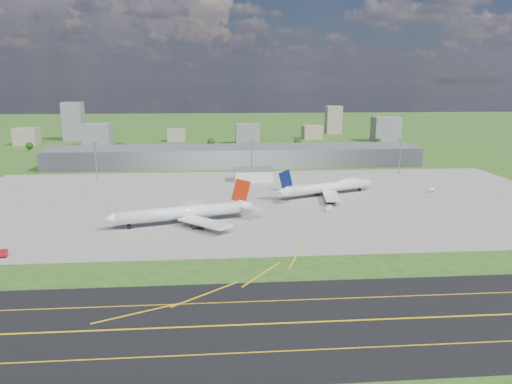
{
  "coord_description": "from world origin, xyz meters",
  "views": [
    {
      "loc": [
        -16.32,
        -239.93,
        67.75
      ],
      "look_at": [
        5.51,
        22.83,
        9.0
      ],
      "focal_mm": 35.0,
      "sensor_mm": 36.0,
      "label": 1
    }
  ],
  "objects": [
    {
      "name": "tree_e",
      "position": [
        70.0,
        275.0,
        5.51
      ],
      "size": [
        7.65,
        7.65,
        9.35
      ],
      "color": "#382314",
      "rests_on": "ground"
    },
    {
      "name": "mast_east",
      "position": [
        120.0,
        115.0,
        17.71
      ],
      "size": [
        3.5,
        2.0,
        25.9
      ],
      "color": "gray",
      "rests_on": "ground"
    },
    {
      "name": "van_white_near",
      "position": [
        43.69,
        13.05,
        1.34
      ],
      "size": [
        4.04,
        5.71,
        2.65
      ],
      "rotation": [
        0.0,
        0.0,
        1.2
      ],
      "color": "white",
      "rests_on": "ground"
    },
    {
      "name": "bldg_cw",
      "position": [
        -60.0,
        340.0,
        7.0
      ],
      "size": [
        20.0,
        18.0,
        14.0
      ],
      "primitive_type": "cube",
      "color": "gray",
      "rests_on": "ground"
    },
    {
      "name": "bldg_tall_w",
      "position": [
        -180.0,
        360.0,
        22.0
      ],
      "size": [
        22.0,
        20.0,
        44.0
      ],
      "primitive_type": "cube",
      "color": "slate",
      "rests_on": "ground"
    },
    {
      "name": "tree_w",
      "position": [
        -110.0,
        265.0,
        4.86
      ],
      "size": [
        6.75,
        6.75,
        8.25
      ],
      "color": "#382314",
      "rests_on": "ground"
    },
    {
      "name": "tug_yellow",
      "position": [
        -25.11,
        -6.92,
        0.86
      ],
      "size": [
        3.48,
        2.42,
        1.62
      ],
      "rotation": [
        0.0,
        0.0,
        0.21
      ],
      "color": "#F8A70E",
      "rests_on": "ground"
    },
    {
      "name": "apron",
      "position": [
        10.0,
        40.0,
        0.04
      ],
      "size": [
        360.0,
        190.0,
        0.08
      ],
      "primitive_type": "cube",
      "color": "gray",
      "rests_on": "ground"
    },
    {
      "name": "ground",
      "position": [
        0.0,
        150.0,
        0.0
      ],
      "size": [
        1400.0,
        1400.0,
        0.0
      ],
      "primitive_type": "plane",
      "color": "#285119",
      "rests_on": "ground"
    },
    {
      "name": "bldg_w",
      "position": [
        -140.0,
        300.0,
        12.0
      ],
      "size": [
        28.0,
        22.0,
        24.0
      ],
      "primitive_type": "cube",
      "color": "slate",
      "rests_on": "ground"
    },
    {
      "name": "bldg_ce",
      "position": [
        100.0,
        350.0,
        8.0
      ],
      "size": [
        22.0,
        24.0,
        16.0
      ],
      "primitive_type": "cube",
      "color": "gray",
      "rests_on": "ground"
    },
    {
      "name": "taxiway",
      "position": [
        0.0,
        -110.0,
        0.03
      ],
      "size": [
        1400.0,
        60.0,
        0.06
      ],
      "primitive_type": "cube",
      "color": "black",
      "rests_on": "ground"
    },
    {
      "name": "bldg_e",
      "position": [
        180.0,
        320.0,
        14.0
      ],
      "size": [
        30.0,
        22.0,
        28.0
      ],
      "primitive_type": "cube",
      "color": "slate",
      "rests_on": "ground"
    },
    {
      "name": "terminal",
      "position": [
        0.0,
        165.0,
        7.5
      ],
      "size": [
        300.0,
        42.0,
        15.0
      ],
      "primitive_type": "cube",
      "color": "gray",
      "rests_on": "ground"
    },
    {
      "name": "tree_far_w",
      "position": [
        -200.0,
        270.0,
        5.18
      ],
      "size": [
        7.2,
        7.2,
        8.8
      ],
      "color": "#382314",
      "rests_on": "ground"
    },
    {
      "name": "bldg_c",
      "position": [
        20.0,
        310.0,
        11.0
      ],
      "size": [
        26.0,
        20.0,
        22.0
      ],
      "primitive_type": "cube",
      "color": "slate",
      "rests_on": "ground"
    },
    {
      "name": "bldg_tall_e",
      "position": [
        140.0,
        410.0,
        18.0
      ],
      "size": [
        20.0,
        18.0,
        36.0
      ],
      "primitive_type": "cube",
      "color": "gray",
      "rests_on": "ground"
    },
    {
      "name": "van_white_far",
      "position": [
        117.78,
        54.31,
        1.27
      ],
      "size": [
        5.3,
        4.62,
        2.51
      ],
      "rotation": [
        0.0,
        0.0,
        0.6
      ],
      "color": "white",
      "rests_on": "ground"
    },
    {
      "name": "airliner_blue_quad",
      "position": [
        51.93,
        49.74,
        5.11
      ],
      "size": [
        67.06,
        51.0,
        18.41
      ],
      "rotation": [
        0.0,
        0.0,
        0.4
      ],
      "color": "silver",
      "rests_on": "ground"
    },
    {
      "name": "ops_building",
      "position": [
        10.0,
        100.0,
        4.0
      ],
      "size": [
        26.0,
        16.0,
        8.0
      ],
      "primitive_type": "cube",
      "color": "silver",
      "rests_on": "ground"
    },
    {
      "name": "airliner_red_twin",
      "position": [
        -31.36,
        -4.33,
        5.42
      ],
      "size": [
        72.72,
        55.51,
        20.35
      ],
      "rotation": [
        0.0,
        0.0,
        3.43
      ],
      "color": "silver",
      "rests_on": "ground"
    },
    {
      "name": "mast_west",
      "position": [
        -100.0,
        115.0,
        17.71
      ],
      "size": [
        3.5,
        2.0,
        25.9
      ],
      "color": "gray",
      "rests_on": "ground"
    },
    {
      "name": "bldg_far_w",
      "position": [
        -220.0,
        320.0,
        9.0
      ],
      "size": [
        24.0,
        20.0,
        18.0
      ],
      "primitive_type": "cube",
      "color": "gray",
      "rests_on": "ground"
    },
    {
      "name": "tree_c",
      "position": [
        -20.0,
        280.0,
        5.84
      ],
      "size": [
        8.1,
        8.1,
        9.9
      ],
      "color": "#382314",
      "rests_on": "ground"
    },
    {
      "name": "tree_far_e",
      "position": [
        160.0,
        285.0,
        4.53
      ],
      "size": [
        6.3,
        6.3,
        7.7
      ],
      "color": "#382314",
      "rests_on": "ground"
    },
    {
      "name": "mast_center",
      "position": [
        10.0,
        115.0,
        17.71
      ],
      "size": [
        3.5,
        2.0,
        25.9
      ],
      "color": "gray",
      "rests_on": "ground"
    }
  ]
}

